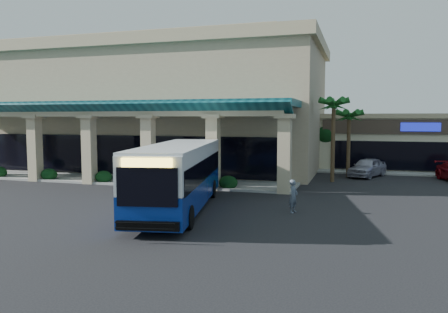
% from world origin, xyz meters
% --- Properties ---
extents(ground, '(110.00, 110.00, 0.00)m').
position_xyz_m(ground, '(0.00, 0.00, 0.00)').
color(ground, black).
extents(main_building, '(30.80, 14.80, 11.35)m').
position_xyz_m(main_building, '(-8.00, 16.00, 5.67)').
color(main_building, tan).
rests_on(main_building, ground).
extents(arcade, '(30.00, 6.20, 5.70)m').
position_xyz_m(arcade, '(-8.00, 6.80, 2.85)').
color(arcade, '#0C4048').
rests_on(arcade, ground).
extents(strip_mall, '(22.50, 12.50, 4.90)m').
position_xyz_m(strip_mall, '(18.00, 24.00, 2.45)').
color(strip_mall, beige).
rests_on(strip_mall, ground).
extents(palm_0, '(2.40, 2.40, 6.60)m').
position_xyz_m(palm_0, '(8.50, 11.00, 3.30)').
color(palm_0, '#15501B').
rests_on(palm_0, ground).
extents(palm_1, '(2.40, 2.40, 5.80)m').
position_xyz_m(palm_1, '(9.50, 14.00, 2.90)').
color(palm_1, '#15501B').
rests_on(palm_1, ground).
extents(broadleaf_tree, '(2.60, 2.60, 4.81)m').
position_xyz_m(broadleaf_tree, '(7.50, 19.00, 2.41)').
color(broadleaf_tree, black).
rests_on(broadleaf_tree, ground).
extents(transit_bus, '(4.83, 11.86, 3.23)m').
position_xyz_m(transit_bus, '(1.80, -1.00, 1.61)').
color(transit_bus, navy).
rests_on(transit_bus, ground).
extents(pedestrian, '(0.52, 0.66, 1.59)m').
position_xyz_m(pedestrian, '(7.29, -0.02, 0.79)').
color(pedestrian, '#525D6E').
rests_on(pedestrian, ground).
extents(car_silver, '(3.32, 4.64, 1.47)m').
position_xyz_m(car_silver, '(10.92, 14.52, 0.73)').
color(car_silver, '#A4A3B6').
rests_on(car_silver, ground).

